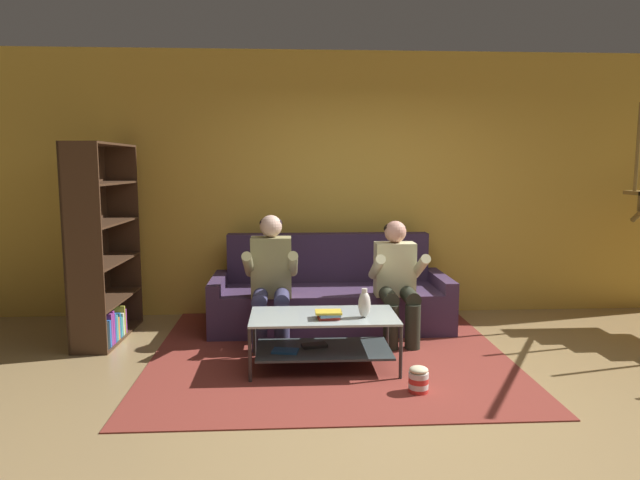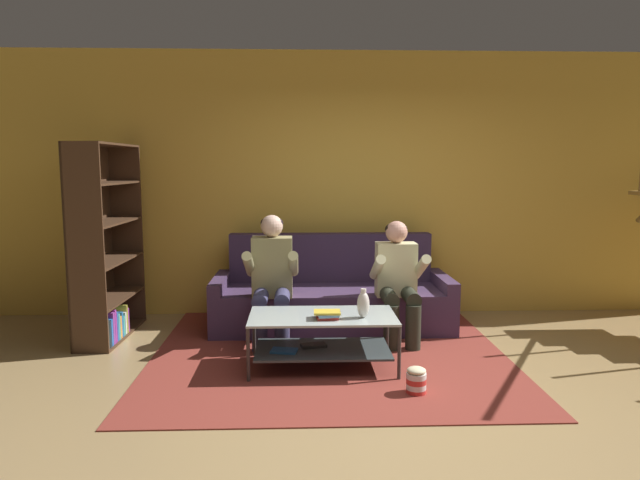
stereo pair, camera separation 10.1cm
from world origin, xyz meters
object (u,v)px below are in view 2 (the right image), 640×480
at_px(popcorn_tub, 416,381).
at_px(couch, 332,298).
at_px(person_seated_right, 398,277).
at_px(coffee_table, 322,333).
at_px(person_seated_left, 272,275).
at_px(vase, 363,304).
at_px(bookshelf, 102,262).
at_px(book_stack, 327,314).

bearing_deg(popcorn_tub, couch, 105.99).
distance_m(person_seated_right, coffee_table, 1.07).
distance_m(person_seated_left, popcorn_tub, 1.78).
bearing_deg(coffee_table, vase, -15.59).
distance_m(coffee_table, bookshelf, 2.31).
distance_m(vase, popcorn_tub, 0.75).
height_order(coffee_table, bookshelf, bookshelf).
relative_size(book_stack, popcorn_tub, 1.04).
bearing_deg(book_stack, coffee_table, 109.89).
relative_size(person_seated_left, coffee_table, 1.00).
height_order(vase, popcorn_tub, vase).
bearing_deg(bookshelf, popcorn_tub, -28.52).
xyz_separation_m(couch, popcorn_tub, (0.52, -1.81, -0.20)).
bearing_deg(popcorn_tub, coffee_table, 139.56).
xyz_separation_m(person_seated_right, book_stack, (-0.70, -0.81, -0.14)).
distance_m(coffee_table, book_stack, 0.22).
bearing_deg(book_stack, bookshelf, 153.97).
height_order(person_seated_right, bookshelf, bookshelf).
relative_size(couch, popcorn_tub, 11.79).
xyz_separation_m(couch, book_stack, (-0.11, -1.35, 0.18)).
height_order(coffee_table, vase, vase).
bearing_deg(vase, person_seated_left, 134.05).
distance_m(person_seated_left, book_stack, 0.96).
xyz_separation_m(couch, person_seated_right, (0.59, -0.54, 0.32)).
relative_size(couch, person_seated_left, 2.01).
bearing_deg(coffee_table, bookshelf, 156.09).
relative_size(person_seated_right, book_stack, 5.36).
distance_m(couch, popcorn_tub, 1.89).
xyz_separation_m(person_seated_left, vase, (0.77, -0.80, -0.09)).
bearing_deg(book_stack, popcorn_tub, -36.06).
bearing_deg(person_seated_right, book_stack, -130.97).
xyz_separation_m(person_seated_left, person_seated_right, (1.18, -0.01, -0.03)).
relative_size(couch, bookshelf, 1.29).
bearing_deg(couch, book_stack, -94.75).
relative_size(vase, book_stack, 1.12).
distance_m(vase, bookshelf, 2.62).
height_order(vase, bookshelf, bookshelf).
xyz_separation_m(person_seated_left, popcorn_tub, (1.11, -1.28, -0.55)).
height_order(person_seated_right, vase, person_seated_right).
distance_m(person_seated_right, popcorn_tub, 1.38).
height_order(coffee_table, popcorn_tub, coffee_table).
distance_m(book_stack, popcorn_tub, 0.87).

